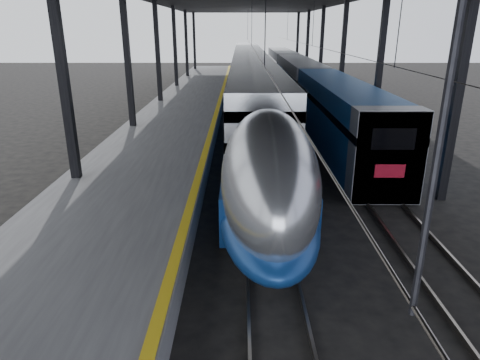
{
  "coord_description": "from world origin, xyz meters",
  "views": [
    {
      "loc": [
        1.07,
        -11.94,
        6.91
      ],
      "look_at": [
        1.06,
        1.81,
        2.0
      ],
      "focal_mm": 32.0,
      "sensor_mm": 36.0,
      "label": 1
    }
  ],
  "objects": [
    {
      "name": "tgv_train",
      "position": [
        2.0,
        28.61,
        2.15
      ],
      "size": [
        3.21,
        65.2,
        4.61
      ],
      "color": "#AEB1B6",
      "rests_on": "ground"
    },
    {
      "name": "rails",
      "position": [
        4.5,
        20.0,
        0.08
      ],
      "size": [
        6.52,
        80.0,
        0.16
      ],
      "color": "slate",
      "rests_on": "ground"
    },
    {
      "name": "platform",
      "position": [
        -3.5,
        20.0,
        0.5
      ],
      "size": [
        6.0,
        80.0,
        1.0
      ],
      "primitive_type": "cube",
      "color": "#4C4C4F",
      "rests_on": "ground"
    },
    {
      "name": "ground",
      "position": [
        0.0,
        0.0,
        0.0
      ],
      "size": [
        160.0,
        160.0,
        0.0
      ],
      "primitive_type": "plane",
      "color": "black",
      "rests_on": "ground"
    },
    {
      "name": "yellow_strip",
      "position": [
        -0.7,
        20.0,
        1.0
      ],
      "size": [
        0.3,
        80.0,
        0.01
      ],
      "primitive_type": "cube",
      "color": "gold",
      "rests_on": "platform"
    },
    {
      "name": "second_train",
      "position": [
        7.0,
        31.45,
        1.99
      ],
      "size": [
        2.85,
        56.05,
        3.93
      ],
      "color": "#15488B",
      "rests_on": "ground"
    }
  ]
}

